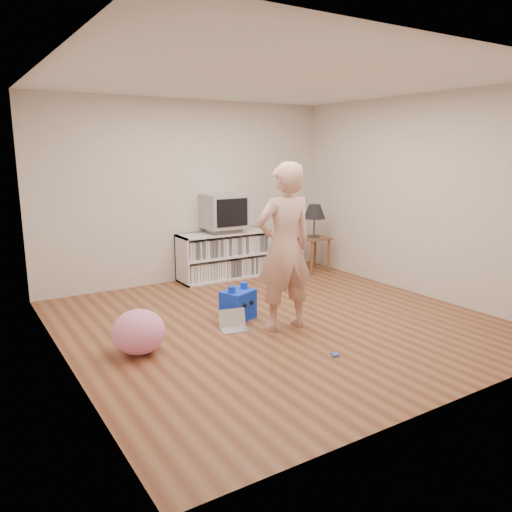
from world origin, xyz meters
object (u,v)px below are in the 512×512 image
at_px(media_unit, 224,255).
at_px(plush_blue, 238,304).
at_px(crt_tv, 224,211).
at_px(table_lamp, 314,212).
at_px(person, 284,248).
at_px(plush_pink, 139,332).
at_px(dvd_deck, 224,230).
at_px(side_table, 314,245).
at_px(laptop, 233,324).

bearing_deg(media_unit, plush_blue, -113.61).
relative_size(media_unit, plush_blue, 3.24).
height_order(media_unit, crt_tv, crt_tv).
distance_m(table_lamp, person, 2.69).
height_order(table_lamp, plush_blue, table_lamp).
bearing_deg(plush_pink, media_unit, 45.54).
xyz_separation_m(media_unit, plush_pink, (-2.06, -2.10, -0.14)).
relative_size(crt_tv, person, 0.34).
distance_m(dvd_deck, side_table, 1.49).
xyz_separation_m(side_table, person, (-1.91, -1.88, 0.48)).
bearing_deg(laptop, crt_tv, 76.44).
bearing_deg(dvd_deck, person, -102.54).
relative_size(crt_tv, laptop, 1.76).
relative_size(laptop, plush_pink, 0.68).
height_order(plush_blue, plush_pink, plush_pink).
relative_size(media_unit, crt_tv, 2.33).
xyz_separation_m(media_unit, crt_tv, (0.00, -0.02, 0.67)).
bearing_deg(plush_pink, crt_tv, 45.28).
distance_m(table_lamp, plush_blue, 2.68).
bearing_deg(plush_blue, side_table, 10.11).
bearing_deg(table_lamp, dvd_deck, 165.32).
bearing_deg(person, crt_tv, -97.87).
relative_size(side_table, person, 0.31).
bearing_deg(table_lamp, media_unit, 164.73).
xyz_separation_m(table_lamp, laptop, (-2.38, -1.61, -0.89)).
bearing_deg(person, plush_blue, -59.03).
bearing_deg(plush_pink, dvd_deck, 45.33).
relative_size(media_unit, side_table, 2.55).
distance_m(side_table, table_lamp, 0.53).
distance_m(media_unit, dvd_deck, 0.39).
xyz_separation_m(dvd_deck, person, (-0.50, -2.25, 0.16)).
relative_size(media_unit, laptop, 4.11).
relative_size(crt_tv, plush_blue, 1.39).
distance_m(side_table, plush_blue, 2.57).
distance_m(person, plush_blue, 0.93).
relative_size(crt_tv, table_lamp, 1.17).
bearing_deg(plush_pink, person, -6.41).
relative_size(table_lamp, laptop, 1.51).
height_order(side_table, table_lamp, table_lamp).
distance_m(media_unit, plush_blue, 1.91).
bearing_deg(plush_blue, crt_tv, 44.29).
bearing_deg(laptop, side_table, 46.67).
xyz_separation_m(dvd_deck, plush_blue, (-0.76, -1.73, -0.56)).
xyz_separation_m(person, laptop, (-0.47, 0.27, -0.84)).
distance_m(laptop, plush_pink, 1.10).
xyz_separation_m(dvd_deck, plush_pink, (-2.06, -2.08, -0.52)).
distance_m(dvd_deck, person, 2.31).
relative_size(media_unit, table_lamp, 2.72).
bearing_deg(dvd_deck, media_unit, 90.00).
bearing_deg(table_lamp, person, -135.44).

